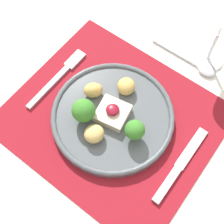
{
  "coord_description": "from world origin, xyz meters",
  "views": [
    {
      "loc": [
        0.17,
        -0.22,
        1.36
      ],
      "look_at": [
        -0.0,
        0.0,
        0.77
      ],
      "focal_mm": 50.0,
      "sensor_mm": 36.0,
      "label": 1
    }
  ],
  "objects_px": {
    "fork": "(60,75)",
    "dinner_plate": "(111,113)",
    "spoon": "(197,64)",
    "knife": "(177,169)",
    "wine_glass_near": "(222,26)"
  },
  "relations": [
    {
      "from": "fork",
      "to": "dinner_plate",
      "type": "bearing_deg",
      "value": -2.51
    },
    {
      "from": "knife",
      "to": "dinner_plate",
      "type": "bearing_deg",
      "value": 176.49
    },
    {
      "from": "dinner_plate",
      "to": "knife",
      "type": "distance_m",
      "value": 0.18
    },
    {
      "from": "knife",
      "to": "spoon",
      "type": "distance_m",
      "value": 0.26
    },
    {
      "from": "knife",
      "to": "spoon",
      "type": "xyz_separation_m",
      "value": [
        -0.09,
        0.24,
        -0.0
      ]
    },
    {
      "from": "fork",
      "to": "knife",
      "type": "bearing_deg",
      "value": -2.24
    },
    {
      "from": "dinner_plate",
      "to": "wine_glass_near",
      "type": "relative_size",
      "value": 1.65
    },
    {
      "from": "wine_glass_near",
      "to": "fork",
      "type": "bearing_deg",
      "value": -134.99
    },
    {
      "from": "wine_glass_near",
      "to": "knife",
      "type": "bearing_deg",
      "value": -72.65
    },
    {
      "from": "dinner_plate",
      "to": "knife",
      "type": "relative_size",
      "value": 1.41
    },
    {
      "from": "fork",
      "to": "knife",
      "type": "xyz_separation_m",
      "value": [
        0.33,
        -0.03,
        0.0
      ]
    },
    {
      "from": "dinner_plate",
      "to": "wine_glass_near",
      "type": "height_order",
      "value": "wine_glass_near"
    },
    {
      "from": "spoon",
      "to": "knife",
      "type": "bearing_deg",
      "value": -71.47
    },
    {
      "from": "fork",
      "to": "wine_glass_near",
      "type": "height_order",
      "value": "wine_glass_near"
    },
    {
      "from": "spoon",
      "to": "wine_glass_near",
      "type": "height_order",
      "value": "wine_glass_near"
    }
  ]
}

